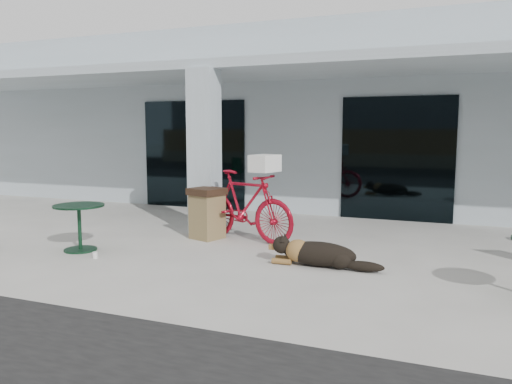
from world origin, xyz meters
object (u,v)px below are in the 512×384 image
at_px(bicycle, 244,206).
at_px(dog, 319,252).
at_px(cafe_table_near, 80,228).
at_px(trash_receptacle, 207,213).

relative_size(bicycle, dog, 1.67).
distance_m(bicycle, cafe_table_near, 2.81).
distance_m(dog, cafe_table_near, 3.95).
relative_size(bicycle, cafe_table_near, 2.58).
xyz_separation_m(cafe_table_near, trash_receptacle, (1.53, 1.60, 0.08)).
bearing_deg(trash_receptacle, cafe_table_near, -133.58).
height_order(bicycle, cafe_table_near, bicycle).
bearing_deg(trash_receptacle, dog, -24.77).
relative_size(dog, cafe_table_near, 1.54).
bearing_deg(bicycle, cafe_table_near, 142.65).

